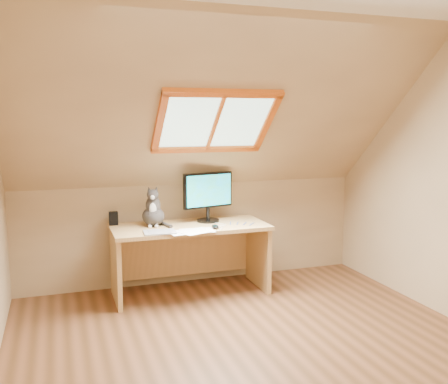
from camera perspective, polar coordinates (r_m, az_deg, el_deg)
name	(u,v)px	position (r m, az deg, el deg)	size (l,w,h in m)	color
ground	(261,355)	(3.70, 4.21, -18.05)	(3.50, 3.50, 0.00)	brown
room_shell	(269,153)	(3.24, 5.12, 4.51)	(3.52, 3.52, 2.41)	tan
desk	(188,245)	(4.79, -4.09, -6.10)	(1.45, 0.63, 0.66)	#E1AC6A
monitor	(208,194)	(4.79, -1.83, -0.18)	(0.51, 0.22, 0.48)	black
cat	(153,211)	(4.67, -8.10, -2.22)	(0.25, 0.29, 0.38)	#393432
desk_speaker	(113,218)	(4.80, -12.52, -2.96)	(0.08, 0.08, 0.12)	black
graphics_tablet	(160,232)	(4.40, -7.36, -4.56)	(0.28, 0.20, 0.01)	#B2B2B7
mouse	(215,227)	(4.53, -1.01, -3.98)	(0.06, 0.11, 0.03)	black
papers	(191,231)	(4.42, -3.84, -4.50)	(0.35, 0.30, 0.01)	white
cables	(232,224)	(4.68, 0.97, -3.73)	(0.51, 0.26, 0.01)	silver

